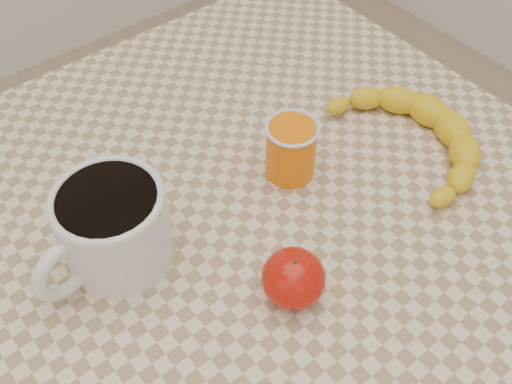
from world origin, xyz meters
TOP-DOWN VIEW (x-y plane):
  - table at (0.00, 0.00)m, footprint 0.80×0.80m
  - coffee_mug at (-0.17, 0.04)m, footprint 0.18×0.14m
  - orange_juice_glass at (0.07, 0.01)m, footprint 0.07×0.07m
  - apple at (-0.05, -0.13)m, footprint 0.07×0.07m
  - banana at (0.22, -0.06)m, footprint 0.32×0.36m

SIDE VIEW (x-z plane):
  - table at x=0.00m, z-range 0.29..1.04m
  - banana at x=0.22m, z-range 0.75..0.79m
  - apple at x=-0.05m, z-range 0.75..0.81m
  - orange_juice_glass at x=0.07m, z-range 0.75..0.83m
  - coffee_mug at x=-0.17m, z-range 0.75..0.86m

